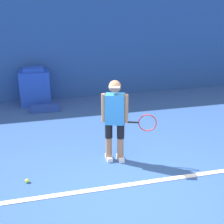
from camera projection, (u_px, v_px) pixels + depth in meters
name	position (u px, v px, depth m)	size (l,w,h in m)	color
ground_plane	(129.00, 194.00, 4.93)	(24.00, 24.00, 0.00)	#2D5193
back_wall	(78.00, 48.00, 9.10)	(24.00, 0.10, 2.95)	#234C99
court_baseline	(125.00, 185.00, 5.13)	(21.60, 0.10, 0.01)	white
tennis_player	(116.00, 118.00, 5.63)	(0.95, 0.42, 1.56)	#A37556
tennis_ball	(27.00, 181.00, 5.21)	(0.07, 0.07, 0.07)	#D1E533
covered_chair	(35.00, 87.00, 8.77)	(0.82, 0.62, 1.07)	blue
equipment_bag	(45.00, 108.00, 8.37)	(0.76, 0.26, 0.17)	#1E3D99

